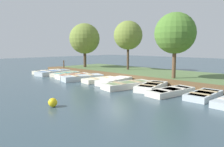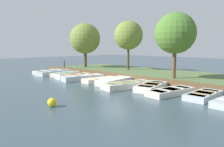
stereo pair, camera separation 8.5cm
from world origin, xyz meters
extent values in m
plane|color=#384C56|center=(0.00, 0.00, 0.00)|extent=(80.00, 80.00, 0.00)
cube|color=#567042|center=(-5.00, 0.00, 0.10)|extent=(8.00, 24.00, 0.21)
cube|color=brown|center=(-1.38, 0.00, 0.14)|extent=(1.51, 23.24, 0.28)
cube|color=beige|center=(1.18, -8.38, 0.16)|extent=(3.06, 1.18, 0.31)
cube|color=#4C709E|center=(1.18, -8.38, 0.30)|extent=(2.51, 0.93, 0.02)
cube|color=beige|center=(1.75, -8.34, 0.32)|extent=(0.36, 0.91, 0.03)
cube|color=beige|center=(0.61, -8.42, 0.32)|extent=(0.36, 0.91, 0.03)
cube|color=#B2BCC1|center=(1.43, -6.96, 0.19)|extent=(3.50, 1.70, 0.38)
cube|color=#4C709E|center=(1.43, -6.96, 0.37)|extent=(2.86, 1.35, 0.03)
cube|color=beige|center=(2.06, -6.86, 0.40)|extent=(0.50, 1.15, 0.03)
cube|color=beige|center=(0.80, -7.06, 0.40)|extent=(0.50, 1.15, 0.03)
cube|color=beige|center=(1.01, -5.48, 0.16)|extent=(2.99, 1.86, 0.31)
cube|color=teal|center=(1.01, -5.48, 0.30)|extent=(2.44, 1.48, 0.03)
cube|color=tan|center=(1.52, -5.36, 0.33)|extent=(0.54, 1.17, 0.03)
cube|color=tan|center=(0.50, -5.61, 0.33)|extent=(0.54, 1.17, 0.03)
cube|color=silver|center=(1.40, -3.80, 0.17)|extent=(2.97, 1.18, 0.33)
cube|color=#994C33|center=(1.40, -3.80, 0.32)|extent=(2.44, 0.93, 0.03)
cube|color=tan|center=(1.95, -3.84, 0.35)|extent=(0.36, 0.90, 0.03)
cube|color=tan|center=(0.84, -3.76, 0.35)|extent=(0.36, 0.90, 0.03)
cube|color=#B2BCC1|center=(1.58, -2.18, 0.20)|extent=(3.43, 1.78, 0.41)
cube|color=#994C33|center=(1.58, -2.18, 0.39)|extent=(2.80, 1.41, 0.03)
cube|color=tan|center=(2.19, -2.31, 0.42)|extent=(0.54, 1.06, 0.03)
cube|color=tan|center=(0.98, -2.05, 0.42)|extent=(0.54, 1.06, 0.03)
cube|color=beige|center=(1.15, -0.61, 0.15)|extent=(2.83, 1.48, 0.30)
cube|color=beige|center=(1.15, -0.61, 0.29)|extent=(2.32, 1.17, 0.02)
cube|color=tan|center=(1.65, -0.69, 0.31)|extent=(0.42, 1.03, 0.03)
cube|color=tan|center=(0.64, -0.54, 0.31)|extent=(0.42, 1.03, 0.03)
cube|color=silver|center=(1.04, 0.82, 0.20)|extent=(3.20, 1.57, 0.40)
cube|color=#4C709E|center=(1.04, 0.82, 0.38)|extent=(2.62, 1.24, 0.03)
cube|color=beige|center=(1.62, 0.90, 0.41)|extent=(0.45, 1.09, 0.03)
cube|color=beige|center=(0.47, 0.74, 0.41)|extent=(0.45, 1.09, 0.03)
cube|color=beige|center=(1.55, 2.49, 0.19)|extent=(3.62, 1.88, 0.37)
cube|color=#6B7F51|center=(1.55, 2.49, 0.36)|extent=(2.96, 1.50, 0.03)
cube|color=tan|center=(2.19, 2.35, 0.39)|extent=(0.57, 1.13, 0.03)
cube|color=tan|center=(0.91, 2.63, 0.39)|extent=(0.57, 1.13, 0.03)
cube|color=silver|center=(0.97, 3.95, 0.18)|extent=(3.05, 1.73, 0.37)
cube|color=teal|center=(0.97, 3.95, 0.35)|extent=(2.49, 1.37, 0.03)
cube|color=tan|center=(1.50, 4.07, 0.38)|extent=(0.51, 1.08, 0.03)
cube|color=tan|center=(0.44, 3.83, 0.38)|extent=(0.51, 1.08, 0.03)
cube|color=beige|center=(1.30, 5.49, 0.16)|extent=(3.23, 1.54, 0.31)
cube|color=#6B7F51|center=(1.30, 5.49, 0.30)|extent=(2.64, 1.22, 0.02)
cube|color=beige|center=(1.88, 5.40, 0.32)|extent=(0.46, 1.04, 0.03)
cube|color=beige|center=(0.72, 5.58, 0.32)|extent=(0.46, 1.04, 0.03)
cube|color=#B2BCC1|center=(0.91, 7.18, 0.15)|extent=(2.63, 1.11, 0.30)
cube|color=#994C33|center=(0.91, 7.18, 0.29)|extent=(2.16, 0.87, 0.02)
cube|color=tan|center=(1.41, 7.18, 0.31)|extent=(0.27, 1.01, 0.03)
cube|color=tan|center=(0.41, 7.18, 0.31)|extent=(0.27, 1.01, 0.03)
cylinder|color=brown|center=(-1.50, -9.61, 0.54)|extent=(0.13, 0.13, 1.07)
sphere|color=brown|center=(-1.50, -9.61, 1.09)|extent=(0.11, 0.11, 0.11)
sphere|color=yellow|center=(7.34, 3.06, 0.20)|extent=(0.40, 0.40, 0.40)
cylinder|color=#4C3828|center=(-4.26, -9.24, 1.32)|extent=(0.34, 0.34, 2.63)
sphere|color=olive|center=(-4.26, -9.24, 3.63)|extent=(3.61, 3.61, 3.61)
cylinder|color=#4C3828|center=(-5.72, -3.67, 1.51)|extent=(0.25, 0.25, 3.03)
sphere|color=olive|center=(-5.72, -3.67, 3.87)|extent=(3.06, 3.06, 3.06)
cylinder|color=brown|center=(-3.21, 3.16, 1.41)|extent=(0.29, 0.29, 2.83)
sphere|color=#4C7A2D|center=(-3.21, 3.16, 3.70)|extent=(3.15, 3.15, 3.15)
camera|label=1|loc=(12.25, 11.58, 2.67)|focal=35.00mm
camera|label=2|loc=(12.19, 11.65, 2.67)|focal=35.00mm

